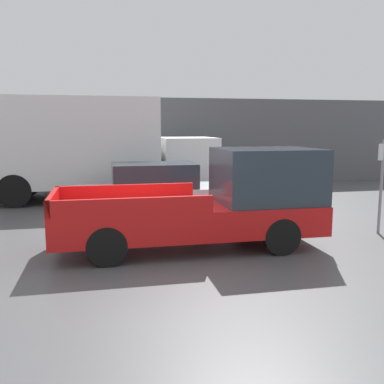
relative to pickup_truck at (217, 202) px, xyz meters
The scene contains 7 objects.
ground_plane 1.67m from the pickup_truck, 168.05° to the right, with size 60.00×60.00×0.00m, color #4C4C4F.
building_wall 10.10m from the pickup_truck, 97.51° to the left, with size 28.00×0.15×3.87m.
pickup_truck is the anchor object (origin of this frame).
car 3.83m from the pickup_truck, 105.42° to the left, with size 4.43×1.83×1.55m.
delivery_truck 7.71m from the pickup_truck, 115.05° to the left, with size 8.99×2.60×3.62m.
parking_sign 4.26m from the pickup_truck, ahead, with size 0.30×0.07×2.32m.
newspaper_box 10.48m from the pickup_truck, 112.87° to the left, with size 0.45×0.40×1.05m.
Camera 1 is at (-1.13, -8.61, 2.63)m, focal length 40.00 mm.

